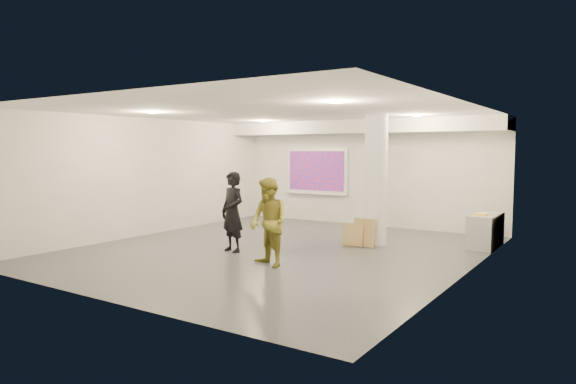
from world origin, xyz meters
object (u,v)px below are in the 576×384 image
Objects in this scene: man at (269,222)px; credenza at (485,231)px; projection_screen at (317,171)px; column at (376,180)px; woman at (233,212)px.

credenza is at bearing 75.13° from man.
man is (2.34, -5.84, -0.69)m from projection_screen.
column is 3.34m from man.
woman is at bearing -80.34° from projection_screen.
woman is at bearing -140.63° from credenza.
credenza is 0.77× the size of man.
man is (1.47, -0.73, -0.02)m from woman.
column is at bearing -153.86° from credenza.
column is 1.79× the size of man.
credenza is 5.68m from woman.
credenza is 5.18m from man.
column is 2.32× the size of credenza.
credenza is at bearing -16.98° from projection_screen.
projection_screen is 5.68m from credenza.
column is at bearing 96.94° from man.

